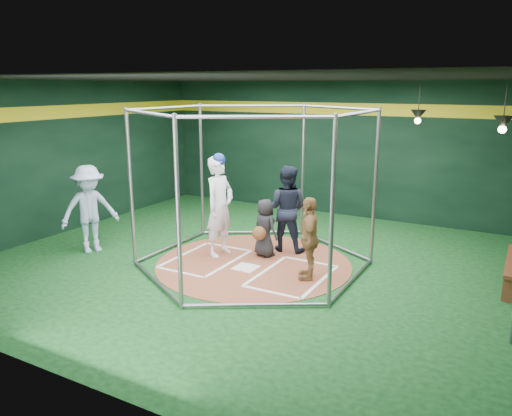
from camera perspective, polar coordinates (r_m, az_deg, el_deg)
The scene contains 13 objects.
room_shell at distance 9.35m, azimuth -0.27°, elevation 3.78°, with size 10.10×9.10×3.53m.
clay_disc at distance 9.80m, azimuth -0.28°, elevation -6.35°, with size 3.80×3.80×0.01m, color brown.
home_plate at distance 9.55m, azimuth -1.17°, elevation -6.82°, with size 0.43×0.43×0.01m, color white.
batter_box_left at distance 10.07m, azimuth -5.73°, elevation -5.78°, with size 1.17×1.77×0.01m.
batter_box_right at distance 9.18m, azimuth 4.17°, elevation -7.73°, with size 1.17×1.77×0.01m.
batting_cage at distance 9.39m, azimuth -0.30°, elevation 2.24°, with size 4.05×4.67×3.00m.
pendant_lamp_near at distance 11.87m, azimuth 18.04°, elevation 10.05°, with size 0.34×0.34×0.90m.
pendant_lamp_far at distance 10.06m, azimuth 26.40°, elevation 8.74°, with size 0.34×0.34×0.90m.
batter_figure at distance 10.03m, azimuth -4.18°, elevation 0.29°, with size 0.54×0.77×2.09m.
visitor_leopard at distance 8.88m, azimuth 6.10°, elevation -3.45°, with size 0.88×0.37×1.50m, color tan.
catcher_figure at distance 10.03m, azimuth 0.99°, elevation -2.32°, with size 0.67×0.67×1.18m.
umpire at distance 10.34m, azimuth 3.52°, elevation -0.04°, with size 0.87×0.68×1.80m, color black.
bystander_blue at distance 10.82m, azimuth -18.50°, elevation -0.13°, with size 1.18×0.68×1.82m, color #A0B6D4.
Camera 1 is at (4.49, -8.03, 3.39)m, focal length 35.00 mm.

